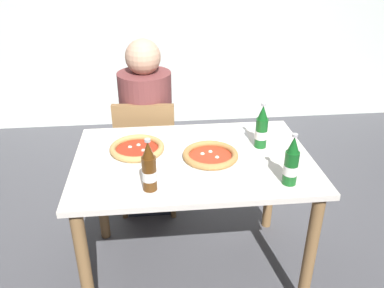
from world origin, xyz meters
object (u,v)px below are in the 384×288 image
(beer_bottle_left, at_px, (149,169))
(napkin_with_cutlery, at_px, (232,134))
(diner_seated, at_px, (147,133))
(pizza_margherita_near, at_px, (137,149))
(pizza_marinara_far, at_px, (210,156))
(beer_bottle_center, at_px, (262,129))
(beer_bottle_right, at_px, (291,163))
(chair_behind_table, at_px, (147,150))
(dining_table_main, at_px, (193,176))

(beer_bottle_left, bearing_deg, napkin_with_cutlery, 47.70)
(diner_seated, bearing_deg, napkin_with_cutlery, -40.55)
(beer_bottle_left, bearing_deg, pizza_margherita_near, 100.36)
(pizza_marinara_far, relative_size, beer_bottle_center, 1.22)
(beer_bottle_right, height_order, napkin_with_cutlery, beer_bottle_right)
(pizza_marinara_far, relative_size, napkin_with_cutlery, 1.58)
(chair_behind_table, xyz_separation_m, beer_bottle_right, (0.65, -0.89, 0.37))
(diner_seated, distance_m, beer_bottle_left, 0.97)
(pizza_margherita_near, height_order, beer_bottle_left, beer_bottle_left)
(diner_seated, relative_size, napkin_with_cutlery, 6.35)
(beer_bottle_center, bearing_deg, dining_table_main, -167.62)
(chair_behind_table, distance_m, beer_bottle_center, 0.89)
(beer_bottle_center, bearing_deg, pizza_margherita_near, -179.75)
(beer_bottle_center, bearing_deg, diner_seated, 136.39)
(pizza_marinara_far, relative_size, beer_bottle_right, 1.22)
(diner_seated, distance_m, pizza_marinara_far, 0.79)
(diner_seated, xyz_separation_m, pizza_margherita_near, (-0.04, -0.58, 0.19))
(dining_table_main, xyz_separation_m, chair_behind_table, (-0.24, 0.61, -0.15))
(dining_table_main, distance_m, beer_bottle_left, 0.41)
(dining_table_main, bearing_deg, beer_bottle_left, -129.38)
(dining_table_main, height_order, beer_bottle_right, beer_bottle_right)
(pizza_marinara_far, xyz_separation_m, napkin_with_cutlery, (0.16, 0.28, -0.02))
(napkin_with_cutlery, bearing_deg, chair_behind_table, 143.39)
(dining_table_main, height_order, napkin_with_cutlery, napkin_with_cutlery)
(beer_bottle_left, distance_m, beer_bottle_center, 0.68)
(dining_table_main, xyz_separation_m, diner_seated, (-0.24, 0.66, -0.05))
(dining_table_main, distance_m, chair_behind_table, 0.67)
(dining_table_main, xyz_separation_m, pizza_marinara_far, (0.08, -0.03, 0.14))
(dining_table_main, height_order, beer_bottle_center, beer_bottle_center)
(dining_table_main, bearing_deg, diner_seated, 109.85)
(beer_bottle_right, bearing_deg, beer_bottle_left, 178.42)
(pizza_marinara_far, distance_m, napkin_with_cutlery, 0.32)
(pizza_margherita_near, relative_size, pizza_marinara_far, 1.01)
(dining_table_main, xyz_separation_m, beer_bottle_left, (-0.22, -0.27, 0.22))
(beer_bottle_center, bearing_deg, napkin_with_cutlery, 126.84)
(beer_bottle_left, bearing_deg, pizza_marinara_far, 37.61)
(dining_table_main, bearing_deg, chair_behind_table, 111.84)
(diner_seated, bearing_deg, chair_behind_table, -97.03)
(pizza_margherita_near, height_order, beer_bottle_right, beer_bottle_right)
(chair_behind_table, bearing_deg, pizza_margherita_near, 90.98)
(chair_behind_table, xyz_separation_m, pizza_marinara_far, (0.33, -0.64, 0.29))
(dining_table_main, relative_size, beer_bottle_center, 4.86)
(dining_table_main, bearing_deg, napkin_with_cutlery, 44.79)
(beer_bottle_center, bearing_deg, pizza_marinara_far, -158.13)
(pizza_margherita_near, xyz_separation_m, beer_bottle_center, (0.65, 0.00, 0.08))
(diner_seated, relative_size, beer_bottle_right, 4.89)
(chair_behind_table, height_order, napkin_with_cutlery, chair_behind_table)
(diner_seated, bearing_deg, pizza_margherita_near, -94.32)
(diner_seated, relative_size, beer_bottle_center, 4.89)
(pizza_margherita_near, relative_size, beer_bottle_right, 1.24)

